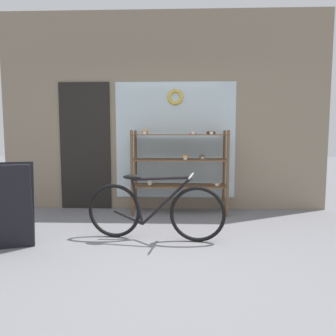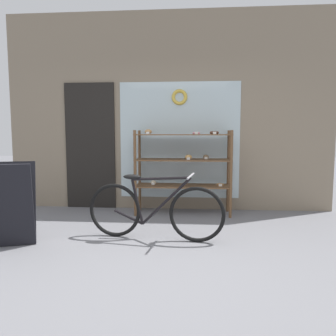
% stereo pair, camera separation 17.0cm
% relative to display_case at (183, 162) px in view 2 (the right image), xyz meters
% --- Properties ---
extents(ground_plane, '(30.00, 30.00, 0.00)m').
position_rel_display_case_xyz_m(ground_plane, '(-0.28, -2.10, -0.82)').
color(ground_plane, slate).
extents(storefront_facade, '(5.38, 0.13, 3.23)m').
position_rel_display_case_xyz_m(storefront_facade, '(-0.32, 0.37, 0.76)').
color(storefront_facade, gray).
rests_on(storefront_facade, ground_plane).
extents(display_case, '(1.49, 0.46, 1.33)m').
position_rel_display_case_xyz_m(display_case, '(0.00, 0.00, 0.00)').
color(display_case, brown).
rests_on(display_case, ground_plane).
extents(bicycle, '(1.66, 0.46, 0.79)m').
position_rel_display_case_xyz_m(bicycle, '(-0.30, -1.30, -0.47)').
color(bicycle, black).
rests_on(bicycle, ground_plane).
extents(sandwich_board, '(0.57, 0.51, 0.94)m').
position_rel_display_case_xyz_m(sandwich_board, '(-1.85, -1.66, -0.35)').
color(sandwich_board, black).
rests_on(sandwich_board, ground_plane).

